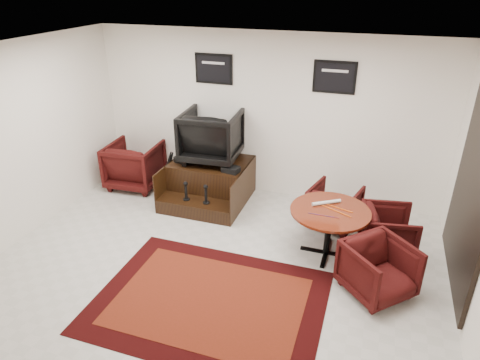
% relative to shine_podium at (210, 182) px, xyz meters
% --- Properties ---
extents(ground, '(6.00, 6.00, 0.00)m').
position_rel_shine_podium_xyz_m(ground, '(0.80, -1.91, -0.31)').
color(ground, beige).
rests_on(ground, ground).
extents(room_shell, '(6.02, 5.02, 2.81)m').
position_rel_shine_podium_xyz_m(room_shell, '(1.21, -1.79, 1.47)').
color(room_shell, white).
rests_on(room_shell, ground).
extents(area_rug, '(2.73, 2.05, 0.01)m').
position_rel_shine_podium_xyz_m(area_rug, '(0.99, -2.46, -0.31)').
color(area_rug, black).
rests_on(area_rug, ground).
extents(shine_podium, '(1.32, 1.36, 0.68)m').
position_rel_shine_podium_xyz_m(shine_podium, '(0.00, 0.00, 0.00)').
color(shine_podium, black).
rests_on(shine_podium, ground).
extents(shine_chair, '(0.99, 0.93, 0.96)m').
position_rel_shine_podium_xyz_m(shine_chair, '(-0.00, 0.14, 0.85)').
color(shine_chair, black).
rests_on(shine_chair, shine_podium).
extents(shoes_pair, '(0.29, 0.32, 0.10)m').
position_rel_shine_podium_xyz_m(shoes_pair, '(-0.45, -0.07, 0.42)').
color(shoes_pair, black).
rests_on(shoes_pair, shine_podium).
extents(polish_kit, '(0.30, 0.23, 0.09)m').
position_rel_shine_podium_xyz_m(polish_kit, '(0.47, -0.23, 0.41)').
color(polish_kit, black).
rests_on(polish_kit, shine_podium).
extents(umbrella_black, '(0.33, 0.12, 0.88)m').
position_rel_shine_podium_xyz_m(umbrella_black, '(-0.78, -0.12, 0.13)').
color(umbrella_black, black).
rests_on(umbrella_black, ground).
extents(umbrella_hooked, '(0.31, 0.12, 0.84)m').
position_rel_shine_podium_xyz_m(umbrella_hooked, '(-0.78, -0.06, 0.11)').
color(umbrella_hooked, black).
rests_on(umbrella_hooked, ground).
extents(armchair_side, '(0.95, 0.89, 0.92)m').
position_rel_shine_podium_xyz_m(armchair_side, '(-1.50, 0.04, 0.15)').
color(armchair_side, black).
rests_on(armchair_side, ground).
extents(meeting_table, '(1.08, 1.08, 0.71)m').
position_rel_shine_podium_xyz_m(meeting_table, '(2.18, -1.01, 0.31)').
color(meeting_table, '#4E170B').
rests_on(meeting_table, ground).
extents(table_chair_back, '(0.85, 0.82, 0.73)m').
position_rel_shine_podium_xyz_m(table_chair_back, '(2.16, -0.20, 0.05)').
color(table_chair_back, black).
rests_on(table_chair_back, ground).
extents(table_chair_window, '(0.77, 0.81, 0.73)m').
position_rel_shine_podium_xyz_m(table_chair_window, '(2.98, -0.67, 0.05)').
color(table_chair_window, black).
rests_on(table_chair_window, ground).
extents(table_chair_corner, '(1.01, 1.01, 0.76)m').
position_rel_shine_podium_xyz_m(table_chair_corner, '(2.88, -1.64, 0.07)').
color(table_chair_corner, black).
rests_on(table_chair_corner, ground).
extents(paper_roll, '(0.38, 0.27, 0.05)m').
position_rel_shine_podium_xyz_m(paper_roll, '(2.11, -0.86, 0.42)').
color(paper_roll, silver).
rests_on(paper_roll, meeting_table).
extents(table_clutter, '(0.57, 0.35, 0.01)m').
position_rel_shine_podium_xyz_m(table_clutter, '(2.23, -1.02, 0.40)').
color(table_clutter, '#E2540C').
rests_on(table_clutter, meeting_table).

